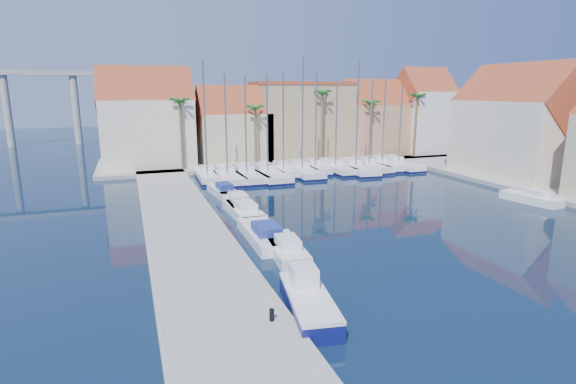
% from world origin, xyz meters
% --- Properties ---
extents(ground, '(260.00, 260.00, 0.00)m').
position_xyz_m(ground, '(0.00, 0.00, 0.00)').
color(ground, black).
rests_on(ground, ground).
extents(quay_west, '(6.00, 77.00, 0.50)m').
position_xyz_m(quay_west, '(-9.00, 13.50, 0.25)').
color(quay_west, gray).
rests_on(quay_west, ground).
extents(shore_north, '(54.00, 16.00, 0.50)m').
position_xyz_m(shore_north, '(10.00, 48.00, 0.25)').
color(shore_north, gray).
rests_on(shore_north, ground).
extents(bollard, '(0.23, 0.23, 0.57)m').
position_xyz_m(bollard, '(-7.05, -0.25, 0.78)').
color(bollard, black).
rests_on(bollard, quay_west).
extents(fishing_boat, '(2.83, 6.05, 2.04)m').
position_xyz_m(fishing_boat, '(-4.85, 0.79, 0.68)').
color(fishing_boat, '#0E1354').
rests_on(fishing_boat, ground).
extents(motorboat_west_0, '(2.51, 6.23, 1.40)m').
position_xyz_m(motorboat_west_0, '(-3.26, 8.64, 0.51)').
color(motorboat_west_0, white).
rests_on(motorboat_west_0, ground).
extents(motorboat_west_1, '(2.48, 7.43, 1.40)m').
position_xyz_m(motorboat_west_1, '(-3.77, 11.96, 0.51)').
color(motorboat_west_1, white).
rests_on(motorboat_west_1, ground).
extents(motorboat_west_2, '(2.44, 6.78, 1.40)m').
position_xyz_m(motorboat_west_2, '(-3.57, 18.79, 0.51)').
color(motorboat_west_2, white).
rests_on(motorboat_west_2, ground).
extents(motorboat_west_3, '(2.29, 6.88, 1.40)m').
position_xyz_m(motorboat_west_3, '(-3.41, 22.12, 0.51)').
color(motorboat_west_3, white).
rests_on(motorboat_west_3, ground).
extents(motorboat_west_4, '(2.40, 6.06, 1.40)m').
position_xyz_m(motorboat_west_4, '(-3.66, 27.31, 0.51)').
color(motorboat_west_4, white).
rests_on(motorboat_west_4, ground).
extents(motorboat_east_1, '(2.75, 5.88, 1.40)m').
position_xyz_m(motorboat_east_1, '(24.02, 14.01, 0.51)').
color(motorboat_east_1, white).
rests_on(motorboat_east_1, ground).
extents(sailboat_0, '(2.53, 8.49, 14.11)m').
position_xyz_m(sailboat_0, '(-3.89, 36.14, 0.65)').
color(sailboat_0, white).
rests_on(sailboat_0, ground).
extents(sailboat_1, '(2.94, 11.08, 12.62)m').
position_xyz_m(sailboat_1, '(-1.56, 35.57, 0.57)').
color(sailboat_1, white).
rests_on(sailboat_1, ground).
extents(sailboat_2, '(3.54, 11.64, 12.35)m').
position_xyz_m(sailboat_2, '(0.84, 35.72, 0.56)').
color(sailboat_2, white).
rests_on(sailboat_2, ground).
extents(sailboat_3, '(3.32, 12.00, 12.67)m').
position_xyz_m(sailboat_3, '(3.49, 35.43, 0.56)').
color(sailboat_3, white).
rests_on(sailboat_3, ground).
extents(sailboat_4, '(2.51, 8.24, 12.96)m').
position_xyz_m(sailboat_4, '(6.02, 36.46, 0.63)').
color(sailboat_4, white).
rests_on(sailboat_4, ground).
extents(sailboat_5, '(3.51, 11.48, 14.71)m').
position_xyz_m(sailboat_5, '(8.46, 36.18, 0.59)').
color(sailboat_5, white).
rests_on(sailboat_5, ground).
extents(sailboat_6, '(2.76, 8.50, 13.22)m').
position_xyz_m(sailboat_6, '(10.76, 37.07, 0.63)').
color(sailboat_6, white).
rests_on(sailboat_6, ground).
extents(sailboat_7, '(3.16, 9.72, 11.97)m').
position_xyz_m(sailboat_7, '(13.24, 36.29, 0.58)').
color(sailboat_7, white).
rests_on(sailboat_7, ground).
extents(sailboat_8, '(3.88, 11.36, 14.49)m').
position_xyz_m(sailboat_8, '(15.91, 35.47, 0.59)').
color(sailboat_8, white).
rests_on(sailboat_8, ground).
extents(sailboat_9, '(3.05, 9.68, 12.02)m').
position_xyz_m(sailboat_9, '(18.23, 36.00, 0.58)').
color(sailboat_9, white).
rests_on(sailboat_9, ground).
extents(sailboat_10, '(2.91, 9.35, 11.94)m').
position_xyz_m(sailboat_10, '(20.53, 36.40, 0.59)').
color(sailboat_10, white).
rests_on(sailboat_10, ground).
extents(sailboat_11, '(3.04, 10.16, 11.43)m').
position_xyz_m(sailboat_11, '(22.83, 35.96, 0.57)').
color(sailboat_11, white).
rests_on(sailboat_11, ground).
extents(building_0, '(12.30, 9.00, 13.50)m').
position_xyz_m(building_0, '(-10.00, 47.00, 6.52)').
color(building_0, beige).
rests_on(building_0, shore_north).
extents(building_1, '(10.30, 8.00, 11.00)m').
position_xyz_m(building_1, '(2.00, 47.00, 5.30)').
color(building_1, tan).
rests_on(building_1, shore_north).
extents(building_2, '(14.20, 10.20, 11.50)m').
position_xyz_m(building_2, '(13.00, 48.00, 6.26)').
color(building_2, '#9C8960').
rests_on(building_2, shore_north).
extents(building_3, '(10.30, 8.00, 12.00)m').
position_xyz_m(building_3, '(25.00, 47.00, 5.86)').
color(building_3, tan).
rests_on(building_3, shore_north).
extents(building_4, '(8.30, 8.00, 14.00)m').
position_xyz_m(building_4, '(34.00, 46.00, 6.97)').
color(building_4, silver).
rests_on(building_4, shore_north).
extents(building_6, '(9.00, 14.30, 13.50)m').
position_xyz_m(building_6, '(32.00, 24.00, 6.52)').
color(building_6, beige).
rests_on(building_6, shore_east).
extents(palm_0, '(2.60, 2.60, 10.15)m').
position_xyz_m(palm_0, '(-6.00, 42.00, 9.08)').
color(palm_0, brown).
rests_on(palm_0, shore_north).
extents(palm_1, '(2.60, 2.60, 9.15)m').
position_xyz_m(palm_1, '(4.00, 42.00, 8.14)').
color(palm_1, brown).
rests_on(palm_1, shore_north).
extents(palm_2, '(2.60, 2.60, 11.15)m').
position_xyz_m(palm_2, '(14.00, 42.00, 10.02)').
color(palm_2, brown).
rests_on(palm_2, shore_north).
extents(palm_3, '(2.60, 2.60, 9.65)m').
position_xyz_m(palm_3, '(22.00, 42.00, 8.61)').
color(palm_3, brown).
rests_on(palm_3, shore_north).
extents(palm_4, '(2.60, 2.60, 10.65)m').
position_xyz_m(palm_4, '(30.00, 42.00, 9.55)').
color(palm_4, brown).
rests_on(palm_4, shore_north).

